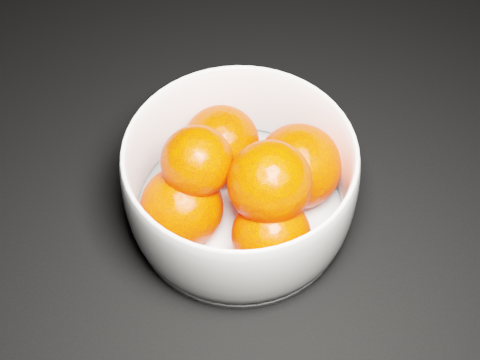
# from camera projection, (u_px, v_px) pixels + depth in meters

# --- Properties ---
(bowl) EXTENTS (0.21, 0.21, 0.10)m
(bowl) POSITION_uv_depth(u_px,v_px,m) (240.00, 183.00, 0.59)
(bowl) COLOR silver
(bowl) RESTS_ON ground
(orange_pile) EXTENTS (0.17, 0.17, 0.12)m
(orange_pile) POSITION_uv_depth(u_px,v_px,m) (244.00, 181.00, 0.59)
(orange_pile) COLOR #F02500
(orange_pile) RESTS_ON bowl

